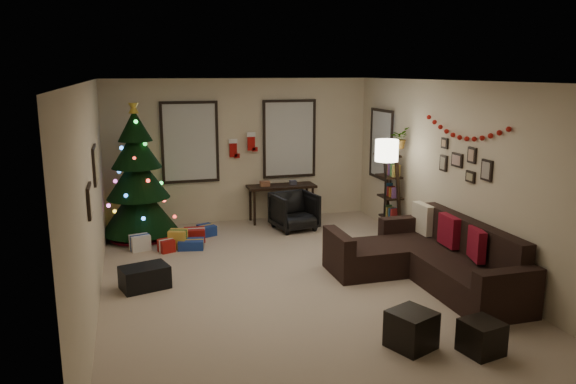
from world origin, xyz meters
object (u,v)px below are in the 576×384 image
object	(u,v)px
sofa	(430,261)
bookshelf	(391,190)
desk	(281,189)
desk_chair	(294,211)
christmas_tree	(138,181)

from	to	relation	value
sofa	bookshelf	distance (m)	2.25
desk	desk_chair	xyz separation A→B (m)	(0.06, -0.65, -0.27)
sofa	desk_chair	bearing A→B (deg)	109.86
desk	bookshelf	bearing A→B (deg)	-42.70
desk	christmas_tree	bearing A→B (deg)	-171.20
christmas_tree	desk_chair	distance (m)	2.79
sofa	bookshelf	xyz separation A→B (m)	(0.45, 2.14, 0.52)
sofa	christmas_tree	bearing A→B (deg)	139.80
christmas_tree	bookshelf	world-z (taller)	christmas_tree
christmas_tree	sofa	xyz separation A→B (m)	(3.77, -3.19, -0.72)
desk	bookshelf	size ratio (longest dim) A/B	0.78
desk_chair	bookshelf	bearing A→B (deg)	-38.11
christmas_tree	desk	xyz separation A→B (m)	(2.64, 0.41, -0.38)
christmas_tree	bookshelf	xyz separation A→B (m)	(4.22, -1.05, -0.19)
sofa	bookshelf	size ratio (longest dim) A/B	1.61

